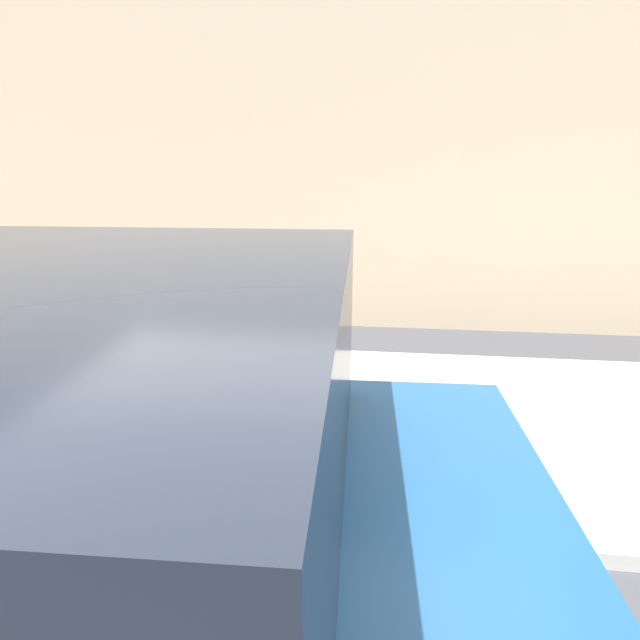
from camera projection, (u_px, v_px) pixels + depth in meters
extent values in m
cube|color=#ADAAA3|center=(351.00, 418.00, 4.08)|extent=(24.00, 2.80, 0.10)
cube|color=tan|center=(367.00, 119.00, 5.91)|extent=(24.00, 0.30, 5.08)
cylinder|color=gray|center=(320.00, 410.00, 2.95)|extent=(0.06, 0.06, 1.08)
cube|color=black|center=(320.00, 299.00, 2.75)|extent=(0.20, 0.14, 0.29)
cube|color=gray|center=(318.00, 298.00, 2.67)|extent=(0.11, 0.01, 0.10)
cylinder|color=slate|center=(320.00, 261.00, 2.69)|extent=(0.23, 0.11, 0.23)
cylinder|color=black|center=(298.00, 522.00, 2.48)|extent=(0.67, 0.24, 0.66)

